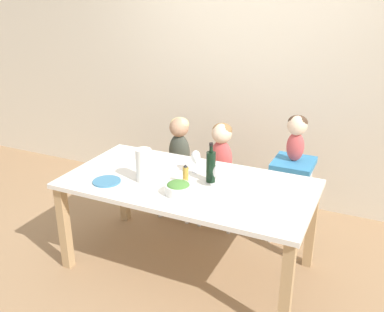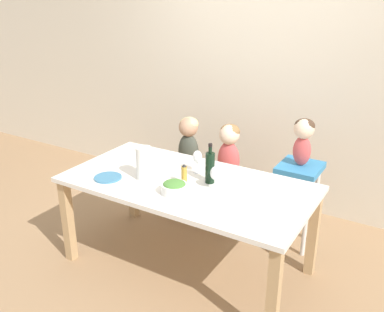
# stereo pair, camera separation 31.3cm
# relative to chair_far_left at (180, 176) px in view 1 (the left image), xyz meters

# --- Properties ---
(ground_plane) EXTENTS (14.00, 14.00, 0.00)m
(ground_plane) POSITION_rel_chair_far_left_xyz_m (0.44, -0.73, -0.39)
(ground_plane) COLOR #9E7A56
(wall_back) EXTENTS (10.00, 0.06, 2.70)m
(wall_back) POSITION_rel_chair_far_left_xyz_m (0.44, 0.69, 0.96)
(wall_back) COLOR beige
(wall_back) RESTS_ON ground_plane
(dining_table) EXTENTS (1.83, 0.94, 0.73)m
(dining_table) POSITION_rel_chair_far_left_xyz_m (0.44, -0.73, 0.25)
(dining_table) COLOR white
(dining_table) RESTS_ON ground_plane
(chair_far_left) EXTENTS (0.38, 0.42, 0.47)m
(chair_far_left) POSITION_rel_chair_far_left_xyz_m (0.00, 0.00, 0.00)
(chair_far_left) COLOR silver
(chair_far_left) RESTS_ON ground_plane
(chair_far_center) EXTENTS (0.38, 0.42, 0.47)m
(chair_far_center) POSITION_rel_chair_far_left_xyz_m (0.41, 0.00, 0.00)
(chair_far_center) COLOR silver
(chair_far_center) RESTS_ON ground_plane
(chair_right_highchair) EXTENTS (0.33, 0.36, 0.74)m
(chair_right_highchair) POSITION_rel_chair_far_left_xyz_m (1.06, 0.00, 0.18)
(chair_right_highchair) COLOR silver
(chair_right_highchair) RESTS_ON ground_plane
(person_child_left) EXTENTS (0.20, 0.18, 0.51)m
(person_child_left) POSITION_rel_chair_far_left_xyz_m (-0.00, 0.00, 0.37)
(person_child_left) COLOR #3D4238
(person_child_left) RESTS_ON chair_far_left
(person_child_center) EXTENTS (0.20, 0.18, 0.51)m
(person_child_center) POSITION_rel_chair_far_left_xyz_m (0.41, 0.00, 0.37)
(person_child_center) COLOR #C64C4C
(person_child_center) RESTS_ON chair_far_center
(person_baby_right) EXTENTS (0.16, 0.17, 0.38)m
(person_baby_right) POSITION_rel_chair_far_left_xyz_m (1.06, 0.00, 0.59)
(person_baby_right) COLOR #C64C4C
(person_baby_right) RESTS_ON chair_right_highchair
(wine_bottle) EXTENTS (0.07, 0.07, 0.30)m
(wine_bottle) POSITION_rel_chair_far_left_xyz_m (0.58, -0.65, 0.46)
(wine_bottle) COLOR black
(wine_bottle) RESTS_ON dining_table
(paper_towel_roll) EXTENTS (0.12, 0.12, 0.25)m
(paper_towel_roll) POSITION_rel_chair_far_left_xyz_m (0.14, -0.85, 0.46)
(paper_towel_roll) COLOR white
(paper_towel_roll) RESTS_ON dining_table
(wine_glass_near) EXTENTS (0.07, 0.07, 0.18)m
(wine_glass_near) POSITION_rel_chair_far_left_xyz_m (0.68, -0.74, 0.46)
(wine_glass_near) COLOR white
(wine_glass_near) RESTS_ON dining_table
(wine_glass_far) EXTENTS (0.07, 0.07, 0.18)m
(wine_glass_far) POSITION_rel_chair_far_left_xyz_m (0.41, -0.54, 0.46)
(wine_glass_far) COLOR white
(wine_glass_far) RESTS_ON dining_table
(salad_bowl_large) EXTENTS (0.19, 0.19, 0.09)m
(salad_bowl_large) POSITION_rel_chair_far_left_xyz_m (0.46, -0.94, 0.39)
(salad_bowl_large) COLOR white
(salad_bowl_large) RESTS_ON dining_table
(dinner_plate_front_left) EXTENTS (0.21, 0.21, 0.01)m
(dinner_plate_front_left) POSITION_rel_chair_far_left_xyz_m (-0.10, -0.98, 0.34)
(dinner_plate_front_left) COLOR teal
(dinner_plate_front_left) RESTS_ON dining_table
(dinner_plate_back_left) EXTENTS (0.21, 0.21, 0.01)m
(dinner_plate_back_left) POSITION_rel_chair_far_left_xyz_m (-0.02, -0.48, 0.34)
(dinner_plate_back_left) COLOR silver
(dinner_plate_back_left) RESTS_ON dining_table
(condiment_bottle_hot_sauce) EXTENTS (0.04, 0.04, 0.16)m
(condiment_bottle_hot_sauce) POSITION_rel_chair_far_left_xyz_m (0.44, -0.77, 0.41)
(condiment_bottle_hot_sauce) COLOR #BC8E33
(condiment_bottle_hot_sauce) RESTS_ON dining_table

